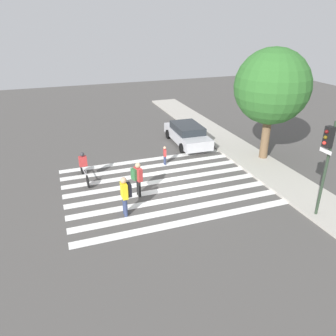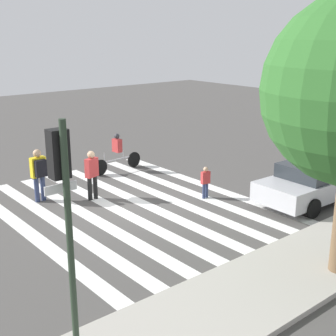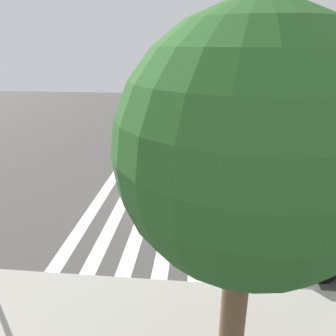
% 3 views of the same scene
% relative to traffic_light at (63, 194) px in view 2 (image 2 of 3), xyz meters
% --- Properties ---
extents(ground_plane, '(60.00, 60.00, 0.00)m').
position_rel_traffic_light_xyz_m(ground_plane, '(-5.03, -5.28, -3.04)').
color(ground_plane, '#4C4947').
extents(sidewalk_curb, '(36.00, 2.50, 0.14)m').
position_rel_traffic_light_xyz_m(sidewalk_curb, '(-5.03, 0.97, -2.97)').
color(sidewalk_curb, '#ADA89E').
rests_on(sidewalk_curb, ground_plane).
extents(crosswalk_stripes, '(7.49, 10.00, 0.01)m').
position_rel_traffic_light_xyz_m(crosswalk_stripes, '(-5.03, -5.28, -3.04)').
color(crosswalk_stripes, white).
rests_on(crosswalk_stripes, ground_plane).
extents(traffic_light, '(0.60, 0.50, 4.34)m').
position_rel_traffic_light_xyz_m(traffic_light, '(0.00, 0.00, 0.00)').
color(traffic_light, '#283828').
rests_on(traffic_light, ground_plane).
extents(pedestrian_adult_yellow_jacket, '(0.52, 0.43, 1.85)m').
position_rel_traffic_light_xyz_m(pedestrian_adult_yellow_jacket, '(-2.96, -7.67, -1.96)').
color(pedestrian_adult_yellow_jacket, navy).
rests_on(pedestrian_adult_yellow_jacket, ground_plane).
extents(pedestrian_child_with_backpack, '(0.34, 0.20, 1.15)m').
position_rel_traffic_light_xyz_m(pedestrian_child_with_backpack, '(-7.55, -4.27, -2.39)').
color(pedestrian_child_with_backpack, navy).
rests_on(pedestrian_child_with_backpack, ground_plane).
extents(pedestrian_adult_tall_backpack, '(0.53, 0.50, 1.75)m').
position_rel_traffic_light_xyz_m(pedestrian_adult_tall_backpack, '(-4.46, -6.74, -2.02)').
color(pedestrian_adult_tall_backpack, black).
rests_on(pedestrian_adult_tall_backpack, ground_plane).
extents(cyclist_near_curb, '(2.44, 0.42, 1.62)m').
position_rel_traffic_light_xyz_m(cyclist_near_curb, '(-7.03, -9.00, -2.18)').
color(cyclist_near_curb, black).
rests_on(cyclist_near_curb, ground_plane).
extents(car_parked_silver_sedan, '(4.77, 2.12, 1.38)m').
position_rel_traffic_light_xyz_m(car_parked_silver_sedan, '(-10.37, -1.65, -2.32)').
color(car_parked_silver_sedan, '#B7B7BC').
rests_on(car_parked_silver_sedan, ground_plane).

